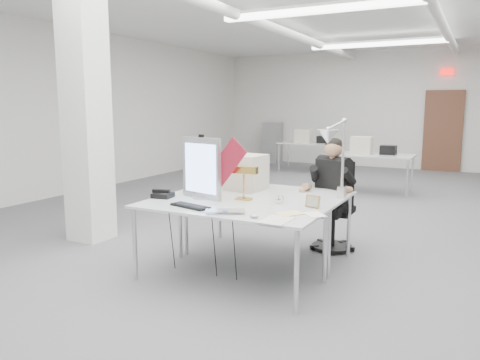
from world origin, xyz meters
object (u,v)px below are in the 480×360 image
at_px(desk_main, 229,207).
at_px(monitor, 202,168).
at_px(laptop, 225,213).
at_px(office_chair, 333,206).
at_px(seated_person, 333,176).
at_px(architect_lamp, 336,156).
at_px(beige_monitor, 245,172).
at_px(bankers_lamp, 244,183).
at_px(desk_phone, 163,195).

distance_m(desk_main, monitor, 0.59).
xyz_separation_m(monitor, laptop, (0.57, -0.54, -0.30)).
bearing_deg(office_chair, laptop, -79.96).
relative_size(seated_person, monitor, 1.39).
bearing_deg(laptop, architect_lamp, 26.75).
bearing_deg(laptop, seated_person, 48.20).
bearing_deg(beige_monitor, office_chair, 39.83).
relative_size(laptop, architect_lamp, 0.39).
bearing_deg(seated_person, bankers_lamp, -95.01).
bearing_deg(desk_phone, architect_lamp, 10.59).
bearing_deg(desk_phone, laptop, -30.54).
bearing_deg(desk_main, bankers_lamp, 92.39).
distance_m(desk_phone, architect_lamp, 1.82).
bearing_deg(bankers_lamp, beige_monitor, 108.26).
xyz_separation_m(seated_person, monitor, (-1.04, -1.21, 0.17)).
xyz_separation_m(office_chair, monitor, (-1.04, -1.26, 0.53)).
distance_m(desk_main, office_chair, 1.61).
relative_size(office_chair, beige_monitor, 2.53).
xyz_separation_m(desk_main, laptop, (0.13, -0.32, 0.03)).
xyz_separation_m(beige_monitor, architect_lamp, (1.12, -0.22, 0.26)).
xyz_separation_m(bankers_lamp, beige_monitor, (-0.25, 0.53, 0.03)).
relative_size(monitor, desk_phone, 3.21).
bearing_deg(laptop, office_chair, 48.60).
bearing_deg(desk_main, beige_monitor, 107.18).
height_order(desk_main, laptop, laptop).
relative_size(office_chair, desk_phone, 5.44).
relative_size(monitor, bankers_lamp, 1.85).
xyz_separation_m(desk_main, bankers_lamp, (-0.01, 0.34, 0.18)).
relative_size(seated_person, desk_phone, 4.47).
bearing_deg(bankers_lamp, desk_main, -95.15).
height_order(desk_phone, architect_lamp, architect_lamp).
bearing_deg(beige_monitor, desk_main, -67.81).
distance_m(monitor, laptop, 0.84).
relative_size(desk_main, architect_lamp, 1.96).
xyz_separation_m(bankers_lamp, architect_lamp, (0.86, 0.31, 0.29)).
bearing_deg(bankers_lamp, laptop, -84.95).
relative_size(desk_main, desk_phone, 9.14).
xyz_separation_m(office_chair, architect_lamp, (0.25, -0.83, 0.68)).
bearing_deg(desk_main, desk_phone, 176.43).
bearing_deg(desk_phone, desk_main, -12.72).
height_order(office_chair, desk_phone, office_chair).
height_order(monitor, architect_lamp, architect_lamp).
distance_m(monitor, bankers_lamp, 0.46).
bearing_deg(office_chair, seated_person, -65.39).
bearing_deg(seated_person, office_chair, 114.61).
height_order(desk_main, architect_lamp, architect_lamp).
xyz_separation_m(desk_phone, beige_monitor, (0.55, 0.82, 0.18)).
bearing_deg(architect_lamp, monitor, -137.00).
distance_m(bankers_lamp, architect_lamp, 0.96).
xyz_separation_m(seated_person, bankers_lamp, (-0.62, -1.08, 0.03)).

